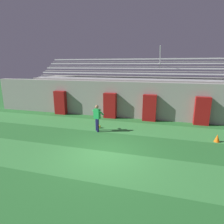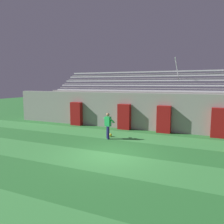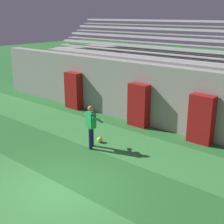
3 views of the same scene
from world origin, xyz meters
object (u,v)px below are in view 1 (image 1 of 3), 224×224
padding_pillar_gate_right (149,108)px  traffic_cone (217,138)px  padding_pillar_far_left (60,103)px  soccer_ball (99,126)px  padding_pillar_gate_left (110,106)px  padding_pillar_far_right (202,111)px  goalkeeper (97,116)px

padding_pillar_gate_right → traffic_cone: 4.97m
padding_pillar_far_left → soccer_ball: size_ratio=8.84×
padding_pillar_gate_left → padding_pillar_gate_right: bearing=0.0°
padding_pillar_gate_right → padding_pillar_far_right: (3.54, 0.00, 0.00)m
padding_pillar_gate_left → padding_pillar_far_left: same height
padding_pillar_gate_left → padding_pillar_far_right: 6.56m
goalkeeper → traffic_cone: bearing=1.0°
traffic_cone → soccer_ball: bearing=176.4°
goalkeeper → traffic_cone: 6.84m
soccer_ball → traffic_cone: traffic_cone is taller
padding_pillar_gate_right → traffic_cone: bearing=-38.0°
goalkeeper → traffic_cone: size_ratio=3.98×
goalkeeper → soccer_ball: 1.01m
padding_pillar_far_right → traffic_cone: 3.14m
padding_pillar_far_left → padding_pillar_gate_left: bearing=0.0°
padding_pillar_gate_left → padding_pillar_far_right: bearing=0.0°
padding_pillar_gate_left → padding_pillar_gate_right: same height
traffic_cone → padding_pillar_gate_right: bearing=142.0°
padding_pillar_gate_left → padding_pillar_far_left: 4.31m
padding_pillar_gate_left → goalkeeper: padding_pillar_gate_left is taller
padding_pillar_far_left → goalkeeper: bearing=-35.6°
padding_pillar_far_right → padding_pillar_far_left: bearing=180.0°
padding_pillar_far_left → padding_pillar_far_right: 10.87m
soccer_ball → traffic_cone: 6.90m
padding_pillar_far_left → goalkeeper: (4.40, -3.14, -0.02)m
padding_pillar_far_right → soccer_ball: 7.10m
padding_pillar_gate_left → goalkeeper: size_ratio=1.16×
padding_pillar_far_left → traffic_cone: size_ratio=4.63×
goalkeeper → padding_pillar_far_right: bearing=25.9°
soccer_ball → padding_pillar_gate_left: bearing=90.0°
goalkeeper → padding_pillar_gate_right: bearing=47.1°
padding_pillar_far_left → traffic_cone: (11.20, -3.03, -0.76)m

